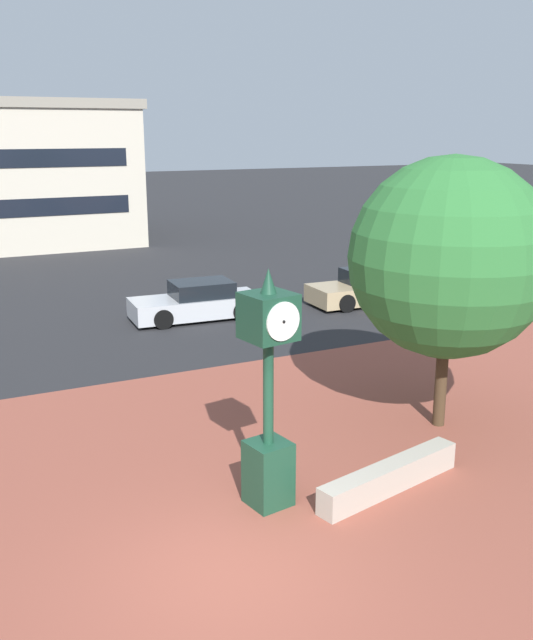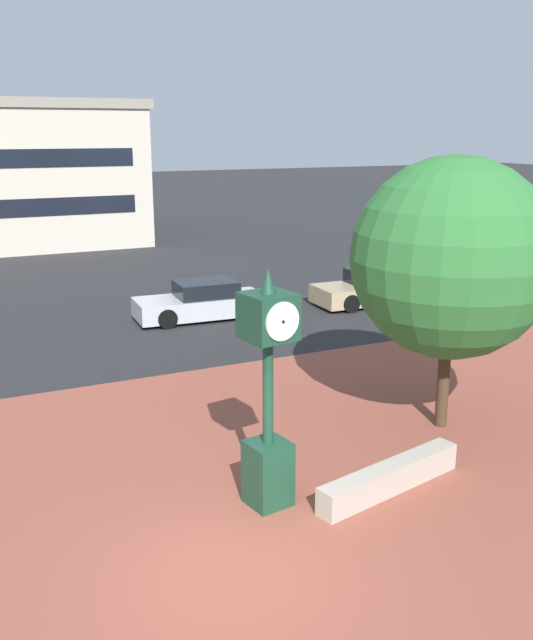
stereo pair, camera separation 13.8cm
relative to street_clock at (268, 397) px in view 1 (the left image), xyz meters
The scene contains 7 objects.
ground_plane 2.82m from the street_clock, 130.52° to the right, with size 200.00×200.00×0.00m, color #262628.
plaza_brick_paving 2.47m from the street_clock, 150.36° to the left, with size 44.00×12.66×0.01m, color brown.
planter_wall 2.77m from the street_clock, 13.92° to the right, with size 3.20×0.40×0.50m, color #ADA393.
street_clock is the anchor object (origin of this frame).
plaza_tree 5.49m from the street_clock, 16.81° to the left, with size 4.44×4.13×5.72m.
car_street_mid 12.58m from the street_clock, 74.73° to the left, with size 4.43×2.00×1.28m.
car_street_far 14.98m from the street_clock, 49.63° to the left, with size 4.27×1.98×1.28m.
Camera 1 is at (-3.48, -8.18, 6.16)m, focal length 39.75 mm.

